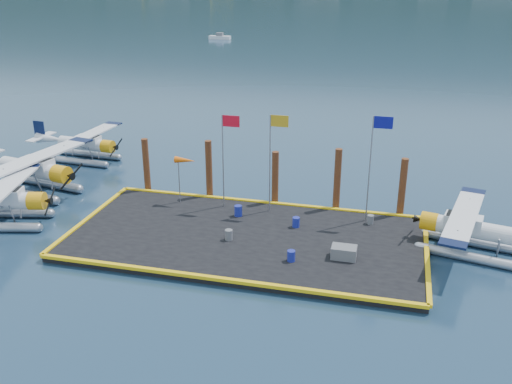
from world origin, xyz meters
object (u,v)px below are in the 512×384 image
flagpole_blue (374,153)px  piling_0 (146,167)px  drum_5 (238,211)px  flagpole_red (226,147)px  crate (344,252)px  windsock (185,161)px  drum_4 (370,219)px  piling_1 (209,171)px  drum_3 (229,235)px  seaplane_a (0,203)px  drum_2 (296,222)px  drum_1 (291,256)px  piling_4 (402,189)px  seaplane_d (469,231)px  piling_3 (337,182)px  seaplane_b (33,172)px  seaplane_c (85,146)px  flagpole_yellow (273,149)px  piling_2 (275,180)px

flagpole_blue → piling_0: flagpole_blue is taller
drum_5 → flagpole_red: bearing=131.6°
crate → windsock: 12.14m
drum_4 → piling_1: 11.07m
drum_3 → crate: crate is taller
seaplane_a → drum_2: seaplane_a is taller
drum_1 → piling_4: 9.52m
seaplane_d → flagpole_red: 14.92m
piling_0 → piling_3: (13.00, 0.00, 0.15)m
windsock → piling_4: (13.53, 1.60, -1.23)m
crate → piling_1: 11.87m
drum_5 → flagpole_blue: (7.89, 1.24, 3.95)m
drum_1 → flagpole_red: flagpole_red is taller
drum_2 → drum_3: bearing=-142.4°
seaplane_d → seaplane_b: bearing=98.2°
drum_1 → piling_1: (-7.06, 7.71, 1.40)m
windsock → drum_2: bearing=-14.3°
seaplane_b → drum_3: size_ratio=16.59×
seaplane_a → piling_0: size_ratio=2.28×
seaplane_b → seaplane_d: 28.48m
seaplane_c → piling_3: bearing=79.7°
seaplane_d → drum_2: 9.62m
flagpole_yellow → piling_1: (-4.70, 1.60, -2.41)m
flagpole_red → windsock: bearing=180.0°
crate → seaplane_d: bearing=25.0°
seaplane_a → seaplane_c: 12.17m
crate → piling_1: size_ratio=0.31×
piling_2 → crate: bearing=-52.1°
piling_1 → seaplane_a: bearing=-148.8°
piling_1 → piling_3: 8.50m
drum_1 → piling_1: piling_1 is taller
drum_4 → windsock: windsock is taller
drum_2 → piling_0: bearing=162.3°
flagpole_yellow → seaplane_d: bearing=-10.3°
crate → flagpole_yellow: flagpole_yellow is taller
drum_1 → drum_5: bearing=131.1°
seaplane_a → piling_3: piling_3 is taller
drum_2 → flagpole_yellow: size_ratio=0.10×
windsock → piling_4: piling_4 is taller
seaplane_b → flagpole_yellow: bearing=100.6°
windsock → crate: bearing=-25.4°
seaplane_a → windsock: bearing=103.7°
seaplane_c → piling_0: 9.50m
windsock → piling_2: size_ratio=0.82×
seaplane_b → seaplane_d: size_ratio=1.18×
piling_0 → piling_4: size_ratio=1.00×
drum_4 → crate: 4.81m
drum_1 → seaplane_a: bearing=176.9°
seaplane_b → piling_4: piling_4 is taller
flagpole_yellow → piling_2: 3.07m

